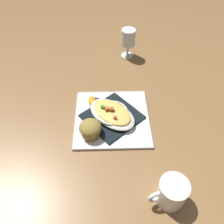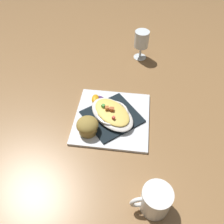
{
  "view_description": "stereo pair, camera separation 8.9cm",
  "coord_description": "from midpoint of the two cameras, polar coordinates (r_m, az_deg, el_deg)",
  "views": [
    {
      "loc": [
        0.59,
        0.07,
        0.71
      ],
      "look_at": [
        0.0,
        0.0,
        0.04
      ],
      "focal_mm": 37.76,
      "sensor_mm": 36.0,
      "label": 1
    },
    {
      "loc": [
        0.57,
        0.16,
        0.71
      ],
      "look_at": [
        0.0,
        0.0,
        0.04
      ],
      "focal_mm": 37.76,
      "sensor_mm": 36.0,
      "label": 2
    }
  ],
  "objects": [
    {
      "name": "stemmed_glass",
      "position": [
        1.18,
        1.71,
        17.19
      ],
      "size": [
        0.07,
        0.07,
        0.14
      ],
      "color": "white",
      "rests_on": "ground_plane"
    },
    {
      "name": "folded_napkin",
      "position": [
        0.91,
        -2.8,
        -1.27
      ],
      "size": [
        0.26,
        0.26,
        0.01
      ],
      "primitive_type": "cube",
      "rotation": [
        0.0,
        0.0,
        0.85
      ],
      "color": "black",
      "rests_on": "square_plate"
    },
    {
      "name": "gratin_dish",
      "position": [
        0.9,
        -2.85,
        -0.45
      ],
      "size": [
        0.21,
        0.23,
        0.05
      ],
      "color": "silver",
      "rests_on": "folded_napkin"
    },
    {
      "name": "square_plate",
      "position": [
        0.92,
        -2.78,
        -1.62
      ],
      "size": [
        0.33,
        0.33,
        0.01
      ],
      "primitive_type": "cube",
      "rotation": [
        0.0,
        0.0,
        0.15
      ],
      "color": "white",
      "rests_on": "ground_plane"
    },
    {
      "name": "orange_garnish",
      "position": [
        0.97,
        -7.29,
        2.56
      ],
      "size": [
        0.06,
        0.06,
        0.02
      ],
      "color": "#46265C",
      "rests_on": "square_plate"
    },
    {
      "name": "ground_plane",
      "position": [
        0.92,
        -2.76,
        -1.83
      ],
      "size": [
        2.6,
        2.6,
        0.0
      ],
      "primitive_type": "plane",
      "color": "olive"
    },
    {
      "name": "muffin",
      "position": [
        0.85,
        -8.25,
        -4.22
      ],
      "size": [
        0.08,
        0.08,
        0.06
      ],
      "color": "olive",
      "rests_on": "square_plate"
    },
    {
      "name": "coffee_mug",
      "position": [
        0.73,
        10.57,
        -19.01
      ],
      "size": [
        0.09,
        0.12,
        0.09
      ],
      "color": "white",
      "rests_on": "ground_plane"
    }
  ]
}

